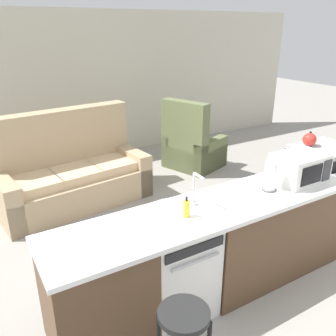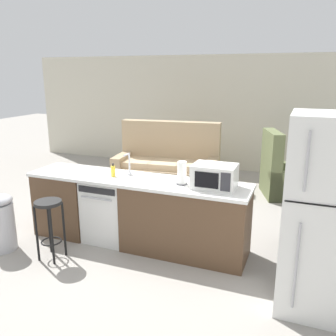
{
  "view_description": "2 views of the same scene",
  "coord_description": "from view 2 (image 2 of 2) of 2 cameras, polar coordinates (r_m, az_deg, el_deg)",
  "views": [
    {
      "loc": [
        -1.56,
        -2.09,
        2.32
      ],
      "look_at": [
        0.07,
        0.63,
        1.05
      ],
      "focal_mm": 38.0,
      "sensor_mm": 36.0,
      "label": 1
    },
    {
      "loc": [
        2.12,
        -3.88,
        2.2
      ],
      "look_at": [
        0.5,
        0.24,
        1.01
      ],
      "focal_mm": 38.0,
      "sensor_mm": 36.0,
      "label": 2
    }
  ],
  "objects": [
    {
      "name": "refrigerator",
      "position": [
        3.57,
        23.79,
        -7.08
      ],
      "size": [
        0.72,
        0.73,
        1.87
      ],
      "color": "white",
      "rests_on": "ground_plane"
    },
    {
      "name": "bar_stool",
      "position": [
        4.51,
        -18.51,
        -7.5
      ],
      "size": [
        0.32,
        0.32,
        0.74
      ],
      "color": "black",
      "rests_on": "ground_plane"
    },
    {
      "name": "couch",
      "position": [
        7.1,
        -0.03,
        0.27
      ],
      "size": [
        2.09,
        1.13,
        1.27
      ],
      "color": "tan",
      "rests_on": "ground_plane"
    },
    {
      "name": "stove_range",
      "position": [
        4.77,
        22.81,
        -7.75
      ],
      "size": [
        0.76,
        0.68,
        0.9
      ],
      "color": "black",
      "rests_on": "ground_plane"
    },
    {
      "name": "sink_faucet",
      "position": [
        4.66,
        -6.29,
        0.38
      ],
      "size": [
        0.07,
        0.18,
        0.3
      ],
      "color": "silver",
      "rests_on": "kitchen_counter"
    },
    {
      "name": "soap_bottle",
      "position": [
        4.64,
        -8.79,
        -0.5
      ],
      "size": [
        0.06,
        0.06,
        0.18
      ],
      "color": "yellow",
      "rests_on": "kitchen_counter"
    },
    {
      "name": "paper_towel_roll",
      "position": [
        4.26,
        2.25,
        -0.83
      ],
      "size": [
        0.14,
        0.14,
        0.28
      ],
      "color": "#4C4C51",
      "rests_on": "kitchen_counter"
    },
    {
      "name": "trash_bin",
      "position": [
        5.01,
        -25.26,
        -7.83
      ],
      "size": [
        0.35,
        0.35,
        0.74
      ],
      "color": "#B7B7BC",
      "rests_on": "ground_plane"
    },
    {
      "name": "ground_plane",
      "position": [
        4.94,
        -6.58,
        -11.53
      ],
      "size": [
        24.0,
        24.0,
        0.0
      ],
      "primitive_type": "plane",
      "color": "gray"
    },
    {
      "name": "armchair",
      "position": [
        6.85,
        17.7,
        -1.4
      ],
      "size": [
        1.03,
        1.06,
        1.2
      ],
      "color": "#667047",
      "rests_on": "ground_plane"
    },
    {
      "name": "dishwasher",
      "position": [
        4.89,
        -9.34,
        -6.56
      ],
      "size": [
        0.58,
        0.61,
        0.84
      ],
      "color": "white",
      "rests_on": "ground_plane"
    },
    {
      "name": "microwave",
      "position": [
        4.16,
        7.46,
        -1.33
      ],
      "size": [
        0.5,
        0.37,
        0.28
      ],
      "color": "white",
      "rests_on": "kitchen_counter"
    },
    {
      "name": "kitchen_counter",
      "position": [
        4.67,
        -4.12,
        -7.45
      ],
      "size": [
        2.94,
        0.66,
        0.9
      ],
      "color": "brown",
      "rests_on": "ground_plane"
    },
    {
      "name": "wall_back",
      "position": [
        8.33,
        8.81,
        8.64
      ],
      "size": [
        10.0,
        0.06,
        2.6
      ],
      "color": "beige",
      "rests_on": "ground_plane"
    },
    {
      "name": "kettle",
      "position": [
        4.72,
        21.45,
        -0.97
      ],
      "size": [
        0.21,
        0.17,
        0.19
      ],
      "color": "red",
      "rests_on": "stove_range"
    }
  ]
}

